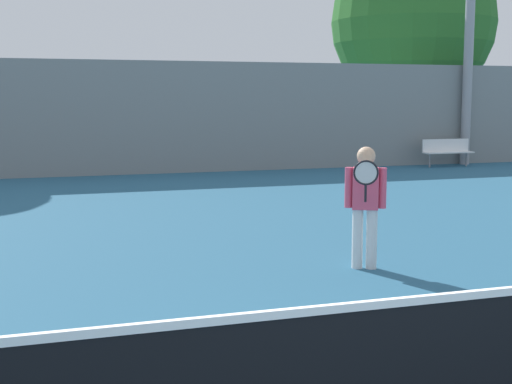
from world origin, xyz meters
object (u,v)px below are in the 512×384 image
object	(u,v)px
tennis_player	(365,200)
tree_green_tall	(413,22)
tennis_net	(379,381)
bench_courtside_far	(447,149)

from	to	relation	value
tennis_player	tree_green_tall	size ratio (longest dim) A/B	0.19
tennis_net	tree_green_tall	bearing A→B (deg)	59.43
tree_green_tall	tennis_player	bearing A→B (deg)	-121.81
tennis_player	tennis_net	bearing A→B (deg)	-89.01
tennis_player	bench_courtside_far	bearing A→B (deg)	79.65
tennis_net	bench_courtside_far	bearing A→B (deg)	55.86
tennis_player	tree_green_tall	world-z (taller)	tree_green_tall
tree_green_tall	tennis_net	bearing A→B (deg)	-120.57
tennis_player	bench_courtside_far	world-z (taller)	tennis_player
bench_courtside_far	tree_green_tall	xyz separation A→B (m)	(1.57, 5.04, 4.51)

